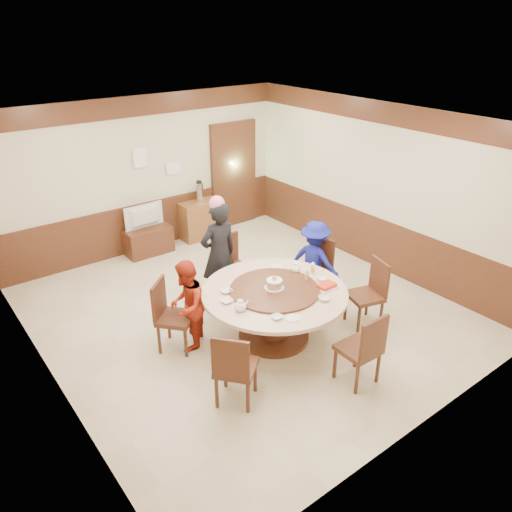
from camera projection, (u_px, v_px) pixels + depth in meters
room at (244, 246)px, 7.02m from camera, size 6.00×6.04×2.84m
banquet_table at (274, 305)px, 6.65m from camera, size 1.93×1.93×0.78m
chair_0 at (315, 282)px, 7.68m from camera, size 0.57×0.56×0.97m
chair_1 at (234, 277)px, 7.84m from camera, size 0.44×0.45×0.97m
chair_2 at (175, 327)px, 6.57m from camera, size 0.62×0.62×0.97m
chair_3 at (236, 379)px, 5.63m from camera, size 0.62×0.62×0.97m
chair_4 at (358, 360)px, 5.95m from camera, size 0.45×0.46×0.97m
chair_5 at (365, 305)px, 7.08m from camera, size 0.55×0.55×0.97m
person_standing at (219, 255)px, 7.36m from camera, size 0.60×0.40×1.64m
person_red at (187, 306)px, 6.45m from camera, size 0.75×0.77×1.24m
person_blue at (315, 261)px, 7.60m from camera, size 0.69×0.92×1.27m
birthday_cake at (274, 284)px, 6.52m from camera, size 0.26×0.26×0.18m
teapot_left at (240, 306)px, 6.08m from camera, size 0.17×0.15×0.13m
teapot_right at (295, 269)px, 6.99m from camera, size 0.17×0.15×0.13m
bowl_0 at (226, 291)px, 6.50m from camera, size 0.15×0.15×0.04m
bowl_1 at (324, 298)px, 6.32m from camera, size 0.15×0.15×0.05m
bowl_2 at (277, 317)px, 5.94m from camera, size 0.14×0.14×0.03m
bowl_3 at (322, 279)px, 6.79m from camera, size 0.14×0.14×0.04m
bowl_4 at (227, 301)px, 6.28m from camera, size 0.15×0.15×0.04m
saucer_near at (293, 318)px, 5.95m from camera, size 0.18×0.18×0.01m
saucer_far at (277, 267)px, 7.15m from camera, size 0.18×0.18×0.01m
shrimp_platter at (327, 286)px, 6.59m from camera, size 0.30×0.20×0.06m
bottle_0 at (307, 275)px, 6.76m from camera, size 0.06×0.06×0.16m
bottle_1 at (313, 269)px, 6.93m from camera, size 0.06×0.06×0.16m
tv_stand at (148, 240)px, 9.23m from camera, size 0.85×0.45×0.50m
television at (146, 217)px, 9.02m from camera, size 0.75×0.12×0.43m
side_cabinet at (200, 220)px, 9.83m from camera, size 0.80×0.40×0.75m
thermos at (199, 192)px, 9.58m from camera, size 0.15×0.15×0.38m
notice_left at (140, 158)px, 8.77m from camera, size 0.25×0.00×0.35m
notice_right at (174, 168)px, 9.26m from camera, size 0.30×0.00×0.22m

